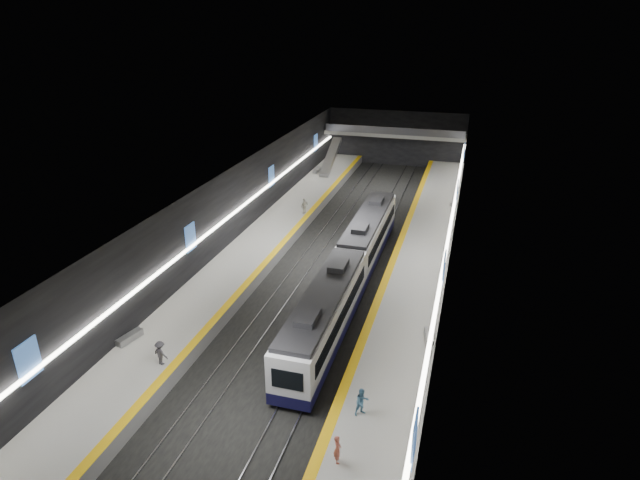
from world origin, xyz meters
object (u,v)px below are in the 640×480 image
(train, at_px, (350,267))
(bench_left_near, at_px, (130,337))
(passenger_left_b, at_px, (161,353))
(passenger_left_a, at_px, (304,206))
(passenger_right_b, at_px, (362,402))
(bench_right_far, at_px, (453,202))
(bench_right_near, at_px, (429,336))
(passenger_right_a, at_px, (337,449))
(bench_left_far, at_px, (317,170))
(escalator, at_px, (331,157))

(train, relative_size, bench_left_near, 15.62)
(train, distance_m, passenger_left_b, 16.47)
(bench_left_near, xyz_separation_m, passenger_left_a, (3.72, 26.34, 0.61))
(passenger_left_a, xyz_separation_m, passenger_left_b, (-0.30, -28.02, -0.05))
(passenger_right_b, xyz_separation_m, passenger_left_a, (-12.51, 28.98, 0.03))
(train, distance_m, bench_right_far, 22.69)
(bench_left_near, height_order, passenger_left_a, passenger_left_a)
(bench_right_near, distance_m, passenger_left_b, 17.26)
(bench_right_far, height_order, passenger_right_b, passenger_right_b)
(passenger_right_a, bearing_deg, bench_left_far, -4.18)
(bench_right_far, bearing_deg, passenger_right_b, -90.28)
(bench_left_far, bearing_deg, escalator, 34.94)
(train, height_order, passenger_right_b, train)
(train, height_order, bench_left_far, train)
(passenger_left_a, bearing_deg, train, 55.67)
(passenger_left_b, bearing_deg, escalator, -72.09)
(escalator, xyz_separation_m, bench_left_far, (-1.67, -1.14, -1.66))
(passenger_right_b, relative_size, passenger_left_a, 0.96)
(passenger_left_b, bearing_deg, bench_left_far, -69.88)
(passenger_left_a, bearing_deg, passenger_left_b, 24.38)
(bench_left_far, xyz_separation_m, passenger_right_a, (15.46, -48.63, 0.53))
(bench_right_near, relative_size, bench_right_far, 0.91)
(passenger_left_a, distance_m, passenger_left_b, 28.02)
(bench_left_far, height_order, passenger_left_b, passenger_left_b)
(passenger_left_a, bearing_deg, bench_right_far, 141.45)
(escalator, bearing_deg, passenger_left_b, -88.20)
(train, relative_size, passenger_left_a, 17.68)
(passenger_right_b, bearing_deg, passenger_left_b, 135.69)
(bench_right_far, relative_size, passenger_left_a, 1.12)
(bench_right_near, bearing_deg, passenger_left_b, -165.19)
(bench_left_near, relative_size, passenger_left_b, 1.20)
(bench_left_near, distance_m, passenger_right_a, 16.98)
(bench_right_far, relative_size, passenger_right_b, 1.17)
(train, height_order, bench_right_near, train)
(bench_left_far, height_order, bench_right_far, bench_left_far)
(bench_left_near, height_order, bench_right_far, bench_left_near)
(passenger_left_a, bearing_deg, passenger_right_a, 45.35)
(bench_left_far, bearing_deg, bench_right_near, -62.54)
(bench_left_near, bearing_deg, passenger_right_a, -7.87)
(bench_left_near, xyz_separation_m, passenger_right_a, (15.79, -6.21, 0.54))
(bench_left_far, distance_m, bench_right_far, 20.50)
(bench_right_near, bearing_deg, passenger_right_b, -118.94)
(bench_left_near, height_order, passenger_right_a, passenger_right_a)
(bench_right_near, relative_size, passenger_left_a, 1.02)
(bench_left_near, height_order, bench_left_far, bench_left_far)
(bench_left_near, distance_m, bench_right_near, 19.84)
(escalator, relative_size, passenger_right_b, 4.91)
(bench_left_far, bearing_deg, bench_right_far, -23.93)
(train, height_order, passenger_left_a, train)
(train, distance_m, bench_left_far, 32.24)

